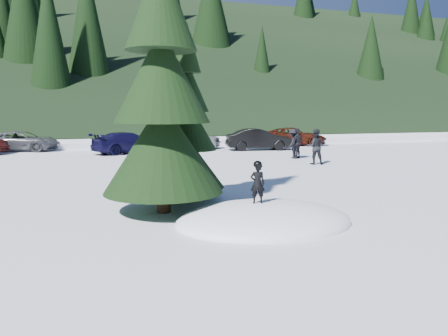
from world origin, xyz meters
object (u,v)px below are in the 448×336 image
object	(u,v)px
adult_0	(315,147)
car_5	(259,139)
car_4	(190,138)
adult_2	(293,144)
spruce_tall	(162,88)
spruce_short	(188,132)
car_6	(294,136)
child_skier	(257,183)
adult_1	(297,143)
car_2	(23,141)
car_3	(128,143)

from	to	relation	value
adult_0	car_5	xyz separation A→B (m)	(0.28, 8.32, -0.16)
adult_0	car_4	xyz separation A→B (m)	(-3.98, 11.05, -0.14)
adult_2	car_5	bearing A→B (deg)	-130.80
spruce_tall	spruce_short	distance (m)	2.11
car_5	car_6	size ratio (longest dim) A/B	0.89
adult_0	child_skier	bearing A→B (deg)	71.80
adult_1	child_skier	bearing A→B (deg)	26.25
adult_1	car_2	bearing A→B (deg)	-65.05
adult_2	car_4	size ratio (longest dim) A/B	0.37
adult_0	car_2	world-z (taller)	adult_0
spruce_tall	child_skier	distance (m)	3.56
adult_2	car_2	world-z (taller)	adult_2
spruce_short	adult_2	size ratio (longest dim) A/B	3.20
car_3	car_6	bearing A→B (deg)	-101.83
car_2	car_5	world-z (taller)	car_5
spruce_short	child_skier	xyz separation A→B (m)	(1.02, -3.15, -1.13)
adult_0	car_2	distance (m)	19.63
adult_0	car_5	bearing A→B (deg)	-74.38
spruce_short	car_4	distance (m)	18.30
car_4	car_6	xyz separation A→B (m)	(8.43, 0.22, -0.07)
spruce_tall	car_6	distance (m)	23.82
child_skier	adult_0	size ratio (longest dim) A/B	0.55
spruce_short	child_skier	size ratio (longest dim) A/B	5.47
spruce_short	car_6	distance (m)	22.00
adult_1	car_5	distance (m)	5.65
car_5	car_6	bearing A→B (deg)	-46.81
adult_1	car_6	xyz separation A→B (m)	(4.08, 8.59, -0.17)
adult_2	car_6	size ratio (longest dim) A/B	0.34
child_skier	adult_1	world-z (taller)	adult_1
spruce_short	car_6	size ratio (longest dim) A/B	1.07
car_2	car_6	bearing A→B (deg)	-75.75
adult_0	car_3	xyz separation A→B (m)	(-8.54, 8.68, -0.22)
child_skier	car_6	size ratio (longest dim) A/B	0.20
spruce_short	adult_0	distance (m)	10.62
adult_0	car_5	size ratio (longest dim) A/B	0.40
child_skier	car_3	bearing A→B (deg)	-69.75
car_5	car_3	bearing A→B (deg)	95.67
car_3	car_2	bearing A→B (deg)	37.60
car_3	car_5	xyz separation A→B (m)	(8.81, -0.36, 0.06)
car_2	car_3	distance (m)	7.64
adult_0	car_6	world-z (taller)	adult_0
car_6	car_2	bearing A→B (deg)	109.20
adult_2	car_2	xyz separation A→B (m)	(-15.41, 9.51, -0.17)
spruce_tall	child_skier	world-z (taller)	spruce_tall
child_skier	car_2	distance (m)	23.72
car_2	car_5	size ratio (longest dim) A/B	1.07
adult_0	car_6	size ratio (longest dim) A/B	0.36
adult_0	car_3	world-z (taller)	adult_0
spruce_short	car_2	bearing A→B (deg)	110.27
car_4	adult_2	bearing A→B (deg)	-128.39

